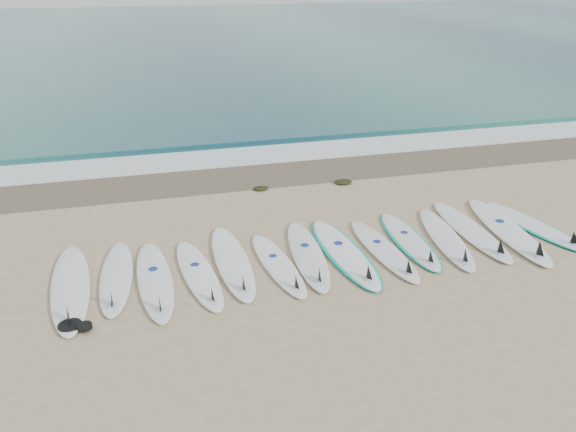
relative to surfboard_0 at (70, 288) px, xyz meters
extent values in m
plane|color=tan|center=(4.14, 0.16, -0.06)|extent=(120.00, 120.00, 0.00)
cube|color=#225E5F|center=(4.14, 32.66, -0.05)|extent=(120.00, 55.00, 0.03)
cube|color=brown|center=(4.14, 4.26, -0.06)|extent=(120.00, 1.80, 0.01)
cube|color=silver|center=(4.14, 5.66, -0.04)|extent=(120.00, 1.40, 0.04)
cube|color=#225E5F|center=(4.14, 7.16, -0.01)|extent=(120.00, 1.00, 0.10)
ellipsoid|color=white|center=(-0.01, 0.08, -0.01)|extent=(0.77, 2.81, 0.09)
cone|color=black|center=(0.07, -0.93, 0.15)|extent=(0.26, 0.31, 0.30)
ellipsoid|color=white|center=(0.67, 0.23, -0.02)|extent=(0.60, 2.42, 0.08)
cone|color=black|center=(0.63, -0.65, 0.12)|extent=(0.21, 0.26, 0.26)
ellipsoid|color=white|center=(1.25, -0.02, -0.02)|extent=(0.65, 2.59, 0.08)
cone|color=black|center=(1.29, -0.95, 0.13)|extent=(0.23, 0.28, 0.27)
cylinder|color=navy|center=(1.24, 0.23, 0.03)|extent=(0.15, 0.15, 0.01)
ellipsoid|color=white|center=(1.93, -0.01, -0.02)|extent=(0.79, 2.43, 0.08)
cone|color=black|center=(2.04, -0.88, 0.12)|extent=(0.23, 0.28, 0.25)
cylinder|color=navy|center=(1.91, 0.22, 0.02)|extent=(0.15, 0.15, 0.01)
ellipsoid|color=white|center=(2.52, 0.25, -0.02)|extent=(0.60, 2.66, 0.09)
cone|color=black|center=(2.54, -0.72, 0.14)|extent=(0.23, 0.29, 0.28)
ellipsoid|color=white|center=(3.23, -0.03, -0.02)|extent=(0.72, 2.33, 0.07)
cone|color=black|center=(3.32, -0.87, 0.11)|extent=(0.22, 0.26, 0.24)
cylinder|color=navy|center=(3.20, 0.19, 0.02)|extent=(0.15, 0.15, 0.01)
ellipsoid|color=white|center=(3.80, 0.16, -0.02)|extent=(0.76, 2.59, 0.08)
cone|color=black|center=(3.71, -0.77, 0.13)|extent=(0.24, 0.29, 0.27)
cylinder|color=navy|center=(3.82, 0.40, 0.03)|extent=(0.16, 0.16, 0.01)
ellipsoid|color=white|center=(4.42, 0.07, -0.02)|extent=(0.68, 2.69, 0.09)
ellipsoid|color=#00B6A7|center=(4.42, 0.07, -0.02)|extent=(0.77, 2.71, 0.06)
cone|color=black|center=(4.47, -0.91, 0.14)|extent=(0.24, 0.29, 0.28)
cylinder|color=navy|center=(4.41, 0.32, 0.03)|extent=(0.16, 0.16, 0.01)
ellipsoid|color=white|center=(5.11, -0.01, -0.02)|extent=(0.63, 2.44, 0.08)
cone|color=black|center=(5.16, -0.89, 0.12)|extent=(0.22, 0.27, 0.26)
cylinder|color=navy|center=(5.10, 0.22, 0.02)|extent=(0.15, 0.15, 0.01)
ellipsoid|color=white|center=(5.71, 0.21, -0.02)|extent=(0.60, 2.38, 0.08)
ellipsoid|color=#00B6A7|center=(5.71, 0.21, -0.03)|extent=(0.69, 2.40, 0.05)
cone|color=black|center=(5.67, -0.65, 0.12)|extent=(0.21, 0.26, 0.25)
cylinder|color=navy|center=(5.72, 0.44, 0.02)|extent=(0.14, 0.14, 0.01)
ellipsoid|color=white|center=(6.38, 0.12, -0.02)|extent=(0.95, 2.59, 0.08)
cone|color=black|center=(6.22, -0.79, 0.13)|extent=(0.26, 0.30, 0.27)
ellipsoid|color=white|center=(6.97, 0.29, -0.02)|extent=(0.64, 2.68, 0.09)
cone|color=black|center=(6.94, -0.69, 0.14)|extent=(0.23, 0.29, 0.28)
ellipsoid|color=white|center=(7.63, 0.11, -0.01)|extent=(0.93, 2.96, 0.09)
cone|color=black|center=(7.51, -0.94, 0.16)|extent=(0.28, 0.34, 0.31)
cylinder|color=navy|center=(7.66, 0.39, 0.04)|extent=(0.19, 0.19, 0.01)
ellipsoid|color=white|center=(8.24, 0.18, -0.02)|extent=(0.92, 2.49, 0.08)
ellipsoid|color=#00B6A7|center=(8.24, 0.18, -0.02)|extent=(1.01, 2.52, 0.06)
cone|color=black|center=(8.40, -0.70, 0.12)|extent=(0.25, 0.29, 0.26)
ellipsoid|color=black|center=(3.68, 3.34, -0.03)|extent=(0.34, 0.26, 0.07)
ellipsoid|color=black|center=(5.56, 3.24, -0.02)|extent=(0.40, 0.31, 0.08)
cylinder|color=black|center=(0.08, -1.01, -0.02)|extent=(0.32, 0.32, 0.08)
cylinder|color=black|center=(0.28, -1.11, 0.02)|extent=(0.20, 0.20, 0.06)
camera|label=1|loc=(1.34, -7.88, 4.52)|focal=35.00mm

